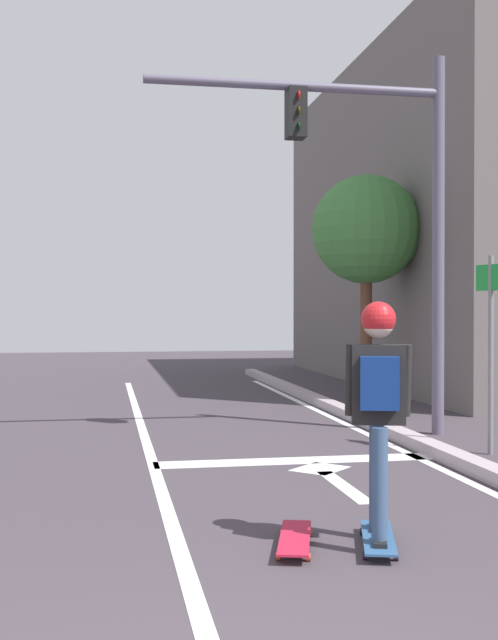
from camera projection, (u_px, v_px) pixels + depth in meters
name	position (u px, v px, depth m)	size (l,w,h in m)	color
lane_line_center	(154.00, 468.00, 8.37)	(0.12, 20.00, 0.01)	silver
lane_line_curbside	(419.00, 459.00, 8.89)	(0.12, 20.00, 0.01)	silver
stop_bar	(295.00, 461.00, 8.77)	(3.09, 0.40, 0.01)	silver
lane_arrow_stem	(344.00, 486.00, 7.49)	(0.16, 1.40, 0.01)	silver
lane_arrow_head	(320.00, 469.00, 8.33)	(0.56, 0.44, 0.01)	silver
curb_strip	(441.00, 452.00, 8.94)	(0.24, 24.00, 0.14)	#A7969C
skateboard	(378.00, 538.00, 5.57)	(0.45, 0.88, 0.08)	#2D5380
skater	(378.00, 388.00, 5.54)	(0.44, 0.61, 1.64)	#375072
spare_skateboard	(295.00, 538.00, 5.56)	(0.43, 0.89, 0.08)	#B61B36
traffic_signal_mast	(377.00, 183.00, 10.47)	(3.98, 0.34, 5.02)	#5A5367
street_sign_post	(491.00, 325.00, 9.15)	(0.17, 0.43, 2.28)	slate
roadside_tree	(366.00, 231.00, 14.90)	(2.03, 2.03, 4.18)	brown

